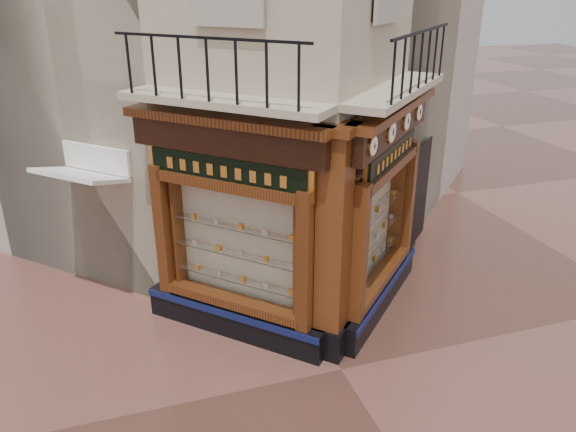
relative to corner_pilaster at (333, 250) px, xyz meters
name	(u,v)px	position (x,y,z in m)	size (l,w,h in m)	color
ground	(341,369)	(0.00, -0.50, -1.95)	(80.00, 80.00, 0.00)	#4E2E24
shopfront_left	(232,233)	(-1.41, 1.07, 0.03)	(2.86, 2.86, 3.98)	black
shopfront_right	(383,213)	(1.41, 1.07, 0.03)	(2.86, 2.86, 3.98)	black
corner_pilaster	(333,250)	(0.00, 0.00, 0.00)	(0.85, 0.85, 3.98)	black
balcony	(314,95)	(0.00, 0.99, 2.27)	(5.94, 2.97, 1.03)	#BBAA92
clock_a	(372,146)	(0.54, -0.06, 1.67)	(0.26, 0.26, 0.32)	#BA853E
clock_b	(391,132)	(1.19, 0.58, 1.67)	(0.30, 0.30, 0.37)	#BA853E
clock_c	(406,121)	(1.80, 1.20, 1.67)	(0.28, 0.28, 0.35)	#BA853E
clock_d	(418,112)	(2.37, 1.77, 1.67)	(0.27, 0.27, 0.33)	#BA853E
awning	(98,298)	(-3.77, 3.06, -1.95)	(1.60, 0.96, 0.08)	white
signboard_left	(226,171)	(-1.46, 1.01, 1.15)	(2.22, 2.22, 0.59)	gold
signboard_right	(392,154)	(1.46, 1.01, 1.15)	(1.91, 1.91, 0.51)	gold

